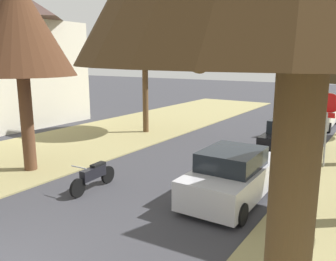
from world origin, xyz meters
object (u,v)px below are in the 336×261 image
(parked_sedan_silver, at_px, (234,175))
(parked_sedan_black, at_px, (291,137))
(parked_motorcycle, at_px, (94,176))
(stop_sign_far, at_px, (328,114))
(street_tree_left_mid_b, at_px, (144,13))
(street_tree_left_mid_a, at_px, (19,27))
(parked_sedan_white, at_px, (318,115))
(parked_sedan_tan, at_px, (332,104))

(parked_sedan_silver, xyz_separation_m, parked_sedan_black, (0.12, 6.36, 0.00))
(parked_sedan_black, distance_m, parked_motorcycle, 9.29)
(parked_sedan_silver, bearing_deg, parked_sedan_black, 88.93)
(stop_sign_far, bearing_deg, parked_motorcycle, -131.79)
(parked_sedan_black, bearing_deg, parked_sedan_silver, -91.07)
(street_tree_left_mid_b, xyz_separation_m, parked_sedan_black, (8.15, 0.24, -5.94))
(street_tree_left_mid_a, distance_m, parked_sedan_black, 12.16)
(stop_sign_far, height_order, parked_motorcycle, stop_sign_far)
(parked_sedan_silver, height_order, parked_sedan_black, same)
(street_tree_left_mid_a, bearing_deg, parked_motorcycle, -1.02)
(street_tree_left_mid_b, distance_m, parked_sedan_white, 12.42)
(street_tree_left_mid_a, distance_m, street_tree_left_mid_b, 8.11)
(parked_motorcycle, bearing_deg, stop_sign_far, 48.21)
(parked_sedan_silver, relative_size, parked_sedan_black, 1.00)
(stop_sign_far, distance_m, parked_sedan_black, 2.80)
(parked_sedan_tan, bearing_deg, street_tree_left_mid_b, -119.92)
(street_tree_left_mid_a, distance_m, parked_sedan_white, 17.74)
(parked_sedan_black, relative_size, parked_sedan_white, 1.00)
(street_tree_left_mid_b, relative_size, parked_motorcycle, 4.14)
(street_tree_left_mid_b, distance_m, parked_sedan_black, 10.09)
(stop_sign_far, height_order, street_tree_left_mid_a, street_tree_left_mid_a)
(parked_sedan_silver, bearing_deg, parked_sedan_white, 89.96)
(stop_sign_far, relative_size, street_tree_left_mid_a, 0.41)
(stop_sign_far, relative_size, parked_sedan_black, 0.66)
(parked_sedan_black, distance_m, parked_sedan_tan, 13.46)
(street_tree_left_mid_b, xyz_separation_m, parked_sedan_silver, (8.03, -6.13, -5.94))
(street_tree_left_mid_a, bearing_deg, parked_sedan_black, 47.00)
(street_tree_left_mid_b, bearing_deg, parked_sedan_silver, -37.36)
(parked_sedan_tan, relative_size, parked_motorcycle, 2.16)
(parked_sedan_white, distance_m, parked_sedan_tan, 6.32)
(street_tree_left_mid_a, xyz_separation_m, street_tree_left_mid_b, (-0.47, 7.99, 1.33))
(parked_sedan_tan, bearing_deg, parked_sedan_silver, -89.58)
(parked_sedan_silver, relative_size, parked_sedan_tan, 1.00)
(stop_sign_far, bearing_deg, street_tree_left_mid_a, -145.06)
(street_tree_left_mid_b, bearing_deg, parked_motorcycle, -63.89)
(parked_sedan_white, bearing_deg, stop_sign_far, -78.27)
(parked_sedan_white, bearing_deg, street_tree_left_mid_b, -137.45)
(street_tree_left_mid_a, height_order, street_tree_left_mid_b, street_tree_left_mid_b)
(stop_sign_far, xyz_separation_m, parked_sedan_black, (-1.72, 1.67, -1.45))
(street_tree_left_mid_b, height_order, parked_sedan_black, street_tree_left_mid_b)
(parked_motorcycle, bearing_deg, street_tree_left_mid_b, 116.11)
(street_tree_left_mid_b, relative_size, parked_sedan_tan, 1.92)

